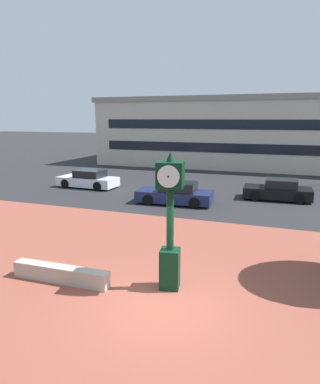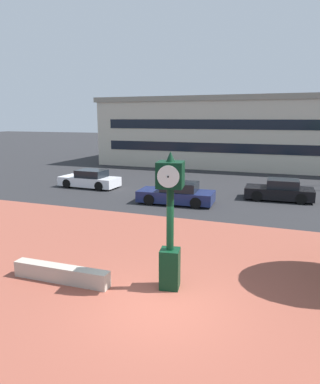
{
  "view_description": "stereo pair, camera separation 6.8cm",
  "coord_description": "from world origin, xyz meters",
  "px_view_note": "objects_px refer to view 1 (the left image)",
  "views": [
    {
      "loc": [
        2.98,
        -8.18,
        4.93
      ],
      "look_at": [
        -0.41,
        1.01,
        2.89
      ],
      "focal_mm": 33.23,
      "sensor_mm": 36.0,
      "label": 1
    },
    {
      "loc": [
        3.05,
        -8.16,
        4.93
      ],
      "look_at": [
        -0.41,
        1.01,
        2.89
      ],
      "focal_mm": 33.23,
      "sensor_mm": 36.0,
      "label": 2
    }
  ],
  "objects_px": {
    "car_street_distant": "(278,190)",
    "civic_building": "(253,132)",
    "car_street_far": "(88,180)",
    "street_clock": "(170,220)",
    "car_street_near": "(176,194)"
  },
  "relations": [
    {
      "from": "street_clock",
      "to": "car_street_near",
      "type": "relative_size",
      "value": 0.9
    },
    {
      "from": "car_street_near",
      "to": "car_street_distant",
      "type": "relative_size",
      "value": 1.1
    },
    {
      "from": "car_street_near",
      "to": "civic_building",
      "type": "xyz_separation_m",
      "value": [
        2.21,
        20.04,
        2.95
      ]
    },
    {
      "from": "street_clock",
      "to": "car_street_distant",
      "type": "distance_m",
      "value": 13.64
    },
    {
      "from": "car_street_near",
      "to": "car_street_distant",
      "type": "height_order",
      "value": "same"
    },
    {
      "from": "car_street_near",
      "to": "civic_building",
      "type": "relative_size",
      "value": 0.14
    },
    {
      "from": "car_street_near",
      "to": "car_street_distant",
      "type": "xyz_separation_m",
      "value": [
        5.61,
        3.15,
        -0.0
      ]
    },
    {
      "from": "car_street_near",
      "to": "car_street_far",
      "type": "bearing_deg",
      "value": 67.85
    },
    {
      "from": "car_street_distant",
      "to": "car_street_far",
      "type": "bearing_deg",
      "value": 90.55
    },
    {
      "from": "car_street_far",
      "to": "car_street_distant",
      "type": "distance_m",
      "value": 13.07
    },
    {
      "from": "street_clock",
      "to": "car_street_far",
      "type": "height_order",
      "value": "street_clock"
    },
    {
      "from": "car_street_far",
      "to": "car_street_near",
      "type": "bearing_deg",
      "value": -107.13
    },
    {
      "from": "car_street_distant",
      "to": "civic_building",
      "type": "xyz_separation_m",
      "value": [
        -3.4,
        16.89,
        2.96
      ]
    },
    {
      "from": "car_street_distant",
      "to": "civic_building",
      "type": "relative_size",
      "value": 0.13
    },
    {
      "from": "car_street_far",
      "to": "car_street_distant",
      "type": "xyz_separation_m",
      "value": [
        13.06,
        0.61,
        -0.0
      ]
    }
  ]
}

